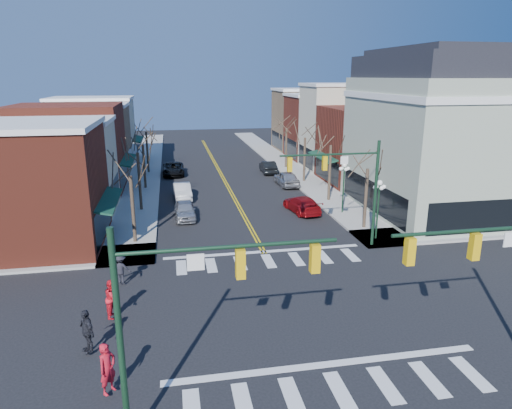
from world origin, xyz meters
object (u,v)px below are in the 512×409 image
victorian_corner (444,133)px  pedestrian_dark_a (87,331)px  car_left_near (185,210)px  car_right_far (268,167)px  lamppost_corner (379,200)px  pedestrian_red_b (113,298)px  pedestrian_red_a (107,368)px  lamppost_midblock (344,179)px  pedestrian_dark_b (121,269)px  car_left_far (173,169)px  car_right_mid (286,178)px  car_right_near (302,204)px  car_left_mid (182,191)px

victorian_corner → pedestrian_dark_a: size_ratio=7.55×
car_left_near → car_right_far: bearing=57.0°
lamppost_corner → pedestrian_red_b: bearing=-155.2°
pedestrian_red_a → lamppost_midblock: bearing=-1.4°
lamppost_corner → car_left_near: lamppost_corner is taller
car_left_near → car_right_far: (10.39, 16.38, 0.01)m
lamppost_corner → pedestrian_red_a: (-16.47, -13.40, -1.83)m
pedestrian_dark_b → pedestrian_red_b: bearing=95.5°
pedestrian_red_b → car_right_far: bearing=-18.1°
victorian_corner → pedestrian_dark_a: bearing=-147.4°
car_left_far → pedestrian_red_b: size_ratio=2.79×
pedestrian_red_a → car_right_mid: bearing=13.1°
car_left_near → car_right_mid: car_right_mid is taller
victorian_corner → lamppost_midblock: size_ratio=3.29×
car_left_far → lamppost_corner: bearing=-60.8°
lamppost_corner → car_right_mid: 17.45m
car_right_near → car_right_mid: (1.10, 9.63, 0.10)m
car_right_mid → pedestrian_dark_a: (-15.52, -27.78, 0.30)m
victorian_corner → car_left_far: 29.59m
lamppost_corner → pedestrian_red_a: size_ratio=2.21×
car_left_mid → car_right_far: (10.39, 10.04, -0.00)m
car_left_mid → car_right_far: bearing=41.2°
car_left_mid → lamppost_midblock: bearing=-32.7°
pedestrian_red_b → car_left_far: bearing=0.5°
car_right_mid → pedestrian_red_b: bearing=57.1°
car_right_far → lamppost_midblock: bearing=99.8°
lamppost_midblock → pedestrian_red_a: size_ratio=2.21×
pedestrian_red_b → pedestrian_dark_b: pedestrian_red_b is taller
lamppost_midblock → victorian_corner: bearing=-3.4°
lamppost_midblock → car_left_far: size_ratio=0.83×
pedestrian_red_b → car_left_mid: bearing=-4.1°
victorian_corner → car_right_near: victorian_corner is taller
car_left_mid → pedestrian_red_a: size_ratio=2.22×
pedestrian_red_b → pedestrian_dark_a: 2.87m
car_left_mid → car_right_near: (9.79, -6.38, -0.02)m
victorian_corner → car_right_near: size_ratio=2.99×
pedestrian_red_a → pedestrian_red_b: pedestrian_red_a is taller
car_left_near → car_right_mid: size_ratio=0.88×
car_right_far → pedestrian_red_a: 39.87m
car_right_near → pedestrian_dark_a: size_ratio=2.52×
lamppost_corner → car_left_mid: (-13.00, 13.94, -2.25)m
victorian_corner → car_left_mid: bearing=159.6°
lamppost_corner → pedestrian_dark_a: lamppost_corner is taller
victorian_corner → car_left_mid: (-21.30, 7.94, -5.94)m
victorian_corner → lamppost_midblock: bearing=176.6°
victorian_corner → pedestrian_red_b: (-25.20, -13.83, -5.57)m
car_left_mid → car_left_far: car_left_far is taller
pedestrian_red_a → pedestrian_dark_b: pedestrian_red_a is taller
car_left_near → pedestrian_red_b: 15.92m
pedestrian_red_b → lamppost_midblock: bearing=-43.6°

